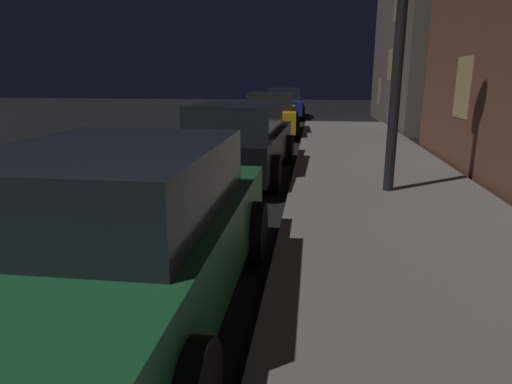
% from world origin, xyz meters
% --- Properties ---
extents(car_green, '(2.11, 4.09, 1.43)m').
position_xyz_m(car_green, '(2.85, 2.27, 0.72)').
color(car_green, '#19592D').
rests_on(car_green, ground).
extents(car_black, '(2.13, 4.35, 1.43)m').
position_xyz_m(car_black, '(2.85, 7.83, 0.72)').
color(car_black, black).
rests_on(car_black, ground).
extents(car_yellow_cab, '(2.14, 4.53, 1.43)m').
position_xyz_m(car_yellow_cab, '(2.85, 14.50, 0.71)').
color(car_yellow_cab, gold).
rests_on(car_yellow_cab, ground).
extents(car_blue, '(2.15, 4.63, 1.43)m').
position_xyz_m(car_blue, '(2.85, 21.16, 0.71)').
color(car_blue, navy).
rests_on(car_blue, ground).
extents(building_far, '(7.54, 9.11, 9.69)m').
position_xyz_m(building_far, '(11.06, 18.65, 4.85)').
color(building_far, '#6B6056').
rests_on(building_far, ground).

